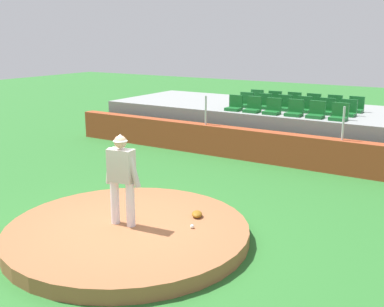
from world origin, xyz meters
name	(u,v)px	position (x,y,z in m)	size (l,w,h in m)	color
ground_plane	(128,239)	(0.00, 0.00, 0.00)	(60.00, 60.00, 0.00)	#2C6E2C
pitchers_mound	(128,232)	(0.00, 0.00, 0.13)	(4.50, 4.50, 0.26)	#9B603B
pitcher	(121,173)	(-0.11, 0.01, 1.26)	(0.74, 0.30, 1.72)	silver
baseball	(192,226)	(1.07, 0.54, 0.30)	(0.07, 0.07, 0.07)	white
fielding_glove	(197,214)	(0.86, 1.06, 0.32)	(0.30, 0.20, 0.11)	#875814
brick_barrier	(267,147)	(0.00, 6.42, 0.47)	(14.34, 0.40, 0.94)	#A34424
fence_post_left	(206,110)	(-2.11, 6.42, 1.39)	(0.06, 0.06, 0.91)	silver
fence_post_right	(343,123)	(2.17, 6.42, 1.39)	(0.06, 0.06, 0.91)	silver
bleacher_platform	(300,126)	(0.00, 9.24, 0.63)	(13.62, 4.22, 1.26)	gray
stadium_chair_0	(235,106)	(-1.72, 7.66, 1.42)	(0.48, 0.44, 0.50)	#196528
stadium_chair_1	(253,107)	(-1.05, 7.65, 1.42)	(0.48, 0.44, 0.50)	#196528
stadium_chair_2	(273,109)	(-0.36, 7.63, 1.42)	(0.48, 0.44, 0.50)	#196528
stadium_chair_3	(295,111)	(0.35, 7.67, 1.42)	(0.48, 0.44, 0.50)	#196528
stadium_chair_4	(316,113)	(1.03, 7.68, 1.42)	(0.48, 0.44, 0.50)	#196528
stadium_chair_5	(339,115)	(1.72, 7.64, 1.42)	(0.48, 0.44, 0.50)	#196528
stadium_chair_6	(245,102)	(-1.76, 8.55, 1.42)	(0.48, 0.44, 0.50)	#196528
stadium_chair_7	(264,104)	(-1.06, 8.58, 1.42)	(0.48, 0.44, 0.50)	#196528
stadium_chair_8	(284,105)	(-0.35, 8.57, 1.42)	(0.48, 0.44, 0.50)	#196528
stadium_chair_9	(303,107)	(0.32, 8.56, 1.42)	(0.48, 0.44, 0.50)	#196528
stadium_chair_10	(326,109)	(1.07, 8.52, 1.42)	(0.48, 0.44, 0.50)	#196528
stadium_chair_11	(348,111)	(1.76, 8.54, 1.42)	(0.48, 0.44, 0.50)	#196528
stadium_chair_12	(256,99)	(-1.78, 9.47, 1.42)	(0.48, 0.44, 0.50)	#196528
stadium_chair_13	(274,101)	(-1.07, 9.43, 1.42)	(0.48, 0.44, 0.50)	#196528
stadium_chair_14	(293,102)	(-0.36, 9.46, 1.42)	(0.48, 0.44, 0.50)	#196528
stadium_chair_15	(313,104)	(0.34, 9.44, 1.42)	(0.48, 0.44, 0.50)	#196528
stadium_chair_16	(334,106)	(1.07, 9.42, 1.42)	(0.48, 0.44, 0.50)	#196528
stadium_chair_17	(356,107)	(1.77, 9.43, 1.42)	(0.48, 0.44, 0.50)	#196528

